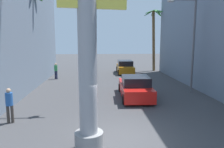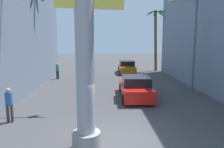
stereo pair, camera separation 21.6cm
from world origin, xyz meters
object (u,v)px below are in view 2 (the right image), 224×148
object	(u,v)px
palm_tree_far_right	(156,32)
pedestrian_far_left	(57,70)
pedestrian_curb_left	(9,102)
palm_tree_mid_left	(33,30)
car_far	(127,67)
traffic_light_mast	(29,32)
car_lead	(135,88)
neon_sign_pole	(84,18)
street_lamp	(191,37)

from	to	relation	value
palm_tree_far_right	pedestrian_far_left	distance (m)	13.48
pedestrian_curb_left	palm_tree_far_right	bearing A→B (deg)	56.47
palm_tree_mid_left	palm_tree_far_right	world-z (taller)	palm_tree_mid_left
palm_tree_far_right	pedestrian_far_left	world-z (taller)	palm_tree_far_right
pedestrian_curb_left	pedestrian_far_left	size ratio (longest dim) A/B	1.04
car_far	palm_tree_mid_left	world-z (taller)	palm_tree_mid_left
traffic_light_mast	palm_tree_mid_left	size ratio (longest dim) A/B	0.80
car_lead	palm_tree_far_right	xyz separation A→B (m)	(4.72, 13.25, 4.31)
neon_sign_pole	pedestrian_far_left	world-z (taller)	neon_sign_pole
car_far	pedestrian_far_left	size ratio (longest dim) A/B	2.65
traffic_light_mast	car_lead	size ratio (longest dim) A/B	1.29
traffic_light_mast	car_far	xyz separation A→B (m)	(7.22, 13.58, -3.75)
street_lamp	traffic_light_mast	distance (m)	11.26
car_lead	car_far	world-z (taller)	same
palm_tree_mid_left	pedestrian_curb_left	xyz separation A→B (m)	(1.23, -8.56, -3.88)
car_far	palm_tree_mid_left	bearing A→B (deg)	-141.01
pedestrian_far_left	pedestrian_curb_left	bearing A→B (deg)	-90.00
neon_sign_pole	pedestrian_curb_left	bearing A→B (deg)	143.11
traffic_light_mast	palm_tree_far_right	bearing A→B (deg)	54.00
street_lamp	traffic_light_mast	xyz separation A→B (m)	(-10.74, -3.35, 0.22)
car_far	pedestrian_curb_left	size ratio (longest dim) A/B	2.54
street_lamp	palm_tree_far_right	distance (m)	12.07
traffic_light_mast	car_lead	world-z (taller)	traffic_light_mast
neon_sign_pole	palm_tree_mid_left	size ratio (longest dim) A/B	1.28
car_lead	palm_tree_mid_left	world-z (taller)	palm_tree_mid_left
pedestrian_far_left	neon_sign_pole	bearing A→B (deg)	-75.32
pedestrian_curb_left	palm_tree_mid_left	bearing A→B (deg)	98.15
neon_sign_pole	street_lamp	distance (m)	11.20
pedestrian_curb_left	pedestrian_far_left	xyz separation A→B (m)	(-0.00, 12.15, -0.04)
neon_sign_pole	car_far	distance (m)	19.54
neon_sign_pole	car_lead	size ratio (longest dim) A/B	2.05
palm_tree_mid_left	palm_tree_far_right	xyz separation A→B (m)	(12.88, 9.02, 0.12)
car_lead	car_far	distance (m)	11.47
car_lead	pedestrian_far_left	xyz separation A→B (m)	(-6.93, 7.81, 0.27)
traffic_light_mast	pedestrian_far_left	size ratio (longest dim) A/B	3.84
traffic_light_mast	palm_tree_far_right	distance (m)	19.03
car_far	pedestrian_far_left	bearing A→B (deg)	-154.72
pedestrian_curb_left	car_far	bearing A→B (deg)	64.02
pedestrian_far_left	palm_tree_mid_left	bearing A→B (deg)	-108.87
pedestrian_curb_left	street_lamp	bearing A→B (deg)	26.32
car_far	pedestrian_far_left	distance (m)	8.50
traffic_light_mast	car_lead	distance (m)	7.79
street_lamp	pedestrian_curb_left	world-z (taller)	street_lamp
car_lead	pedestrian_far_left	distance (m)	10.45
car_far	pedestrian_curb_left	distance (m)	17.55
traffic_light_mast	pedestrian_far_left	distance (m)	10.56
car_lead	pedestrian_curb_left	distance (m)	8.18
pedestrian_far_left	traffic_light_mast	bearing A→B (deg)	-87.32
street_lamp	car_lead	xyz separation A→B (m)	(-4.28, -1.21, -3.56)
car_far	palm_tree_far_right	size ratio (longest dim) A/B	0.56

